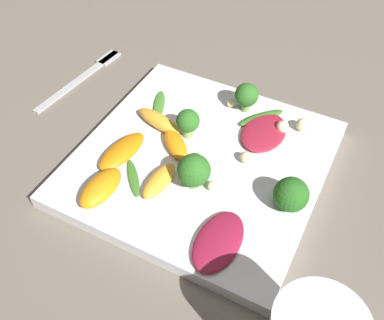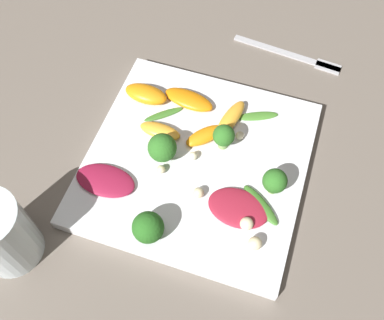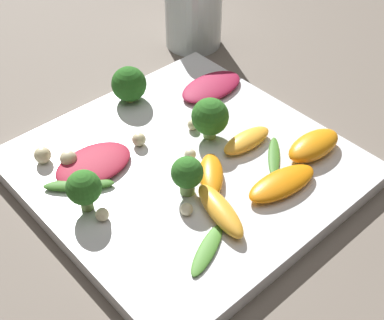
# 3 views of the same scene
# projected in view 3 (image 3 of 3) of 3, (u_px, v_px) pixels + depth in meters

# --- Properties ---
(ground_plane) EXTENTS (2.40, 2.40, 0.00)m
(ground_plane) POSITION_uv_depth(u_px,v_px,m) (186.00, 174.00, 0.57)
(ground_plane) COLOR #6B6056
(plate) EXTENTS (0.31, 0.31, 0.02)m
(plate) POSITION_uv_depth(u_px,v_px,m) (186.00, 168.00, 0.56)
(plate) COLOR white
(plate) RESTS_ON ground_plane
(drinking_glass) EXTENTS (0.08, 0.08, 0.11)m
(drinking_glass) POSITION_uv_depth(u_px,v_px,m) (193.00, 8.00, 0.73)
(drinking_glass) COLOR silver
(drinking_glass) RESTS_ON ground_plane
(radicchio_leaf_0) EXTENTS (0.05, 0.09, 0.01)m
(radicchio_leaf_0) POSITION_uv_depth(u_px,v_px,m) (211.00, 87.00, 0.65)
(radicchio_leaf_0) COLOR maroon
(radicchio_leaf_0) RESTS_ON plate
(radicchio_leaf_1) EXTENTS (0.06, 0.08, 0.01)m
(radicchio_leaf_1) POSITION_uv_depth(u_px,v_px,m) (94.00, 164.00, 0.55)
(radicchio_leaf_1) COLOR maroon
(radicchio_leaf_1) RESTS_ON plate
(orange_segment_0) EXTENTS (0.04, 0.08, 0.01)m
(orange_segment_0) POSITION_uv_depth(u_px,v_px,m) (282.00, 183.00, 0.52)
(orange_segment_0) COLOR orange
(orange_segment_0) RESTS_ON plate
(orange_segment_1) EXTENTS (0.08, 0.04, 0.02)m
(orange_segment_1) POSITION_uv_depth(u_px,v_px,m) (220.00, 210.00, 0.49)
(orange_segment_1) COLOR #FCAD33
(orange_segment_1) RESTS_ON plate
(orange_segment_2) EXTENTS (0.03, 0.06, 0.01)m
(orange_segment_2) POSITION_uv_depth(u_px,v_px,m) (247.00, 140.00, 0.57)
(orange_segment_2) COLOR #FCAD33
(orange_segment_2) RESTS_ON plate
(orange_segment_3) EXTENTS (0.06, 0.06, 0.01)m
(orange_segment_3) POSITION_uv_depth(u_px,v_px,m) (214.00, 173.00, 0.53)
(orange_segment_3) COLOR orange
(orange_segment_3) RESTS_ON plate
(orange_segment_4) EXTENTS (0.04, 0.07, 0.02)m
(orange_segment_4) POSITION_uv_depth(u_px,v_px,m) (314.00, 145.00, 0.56)
(orange_segment_4) COLOR orange
(orange_segment_4) RESTS_ON plate
(broccoli_floret_0) EXTENTS (0.04, 0.04, 0.04)m
(broccoli_floret_0) POSITION_uv_depth(u_px,v_px,m) (129.00, 84.00, 0.62)
(broccoli_floret_0) COLOR #7A9E51
(broccoli_floret_0) RESTS_ON plate
(broccoli_floret_1) EXTENTS (0.03, 0.03, 0.04)m
(broccoli_floret_1) POSITION_uv_depth(u_px,v_px,m) (187.00, 174.00, 0.51)
(broccoli_floret_1) COLOR #84AD5B
(broccoli_floret_1) RESTS_ON plate
(broccoli_floret_2) EXTENTS (0.04, 0.04, 0.05)m
(broccoli_floret_2) POSITION_uv_depth(u_px,v_px,m) (210.00, 117.00, 0.57)
(broccoli_floret_2) COLOR #84AD5B
(broccoli_floret_2) RESTS_ON plate
(broccoli_floret_3) EXTENTS (0.03, 0.03, 0.04)m
(broccoli_floret_3) POSITION_uv_depth(u_px,v_px,m) (84.00, 188.00, 0.49)
(broccoli_floret_3) COLOR #7A9E51
(broccoli_floret_3) RESTS_ON plate
(arugula_sprig_0) EXTENTS (0.06, 0.07, 0.01)m
(arugula_sprig_0) POSITION_uv_depth(u_px,v_px,m) (79.00, 185.00, 0.53)
(arugula_sprig_0) COLOR #3D7528
(arugula_sprig_0) RESTS_ON plate
(arugula_sprig_1) EXTENTS (0.04, 0.06, 0.00)m
(arugula_sprig_1) POSITION_uv_depth(u_px,v_px,m) (207.00, 250.00, 0.47)
(arugula_sprig_1) COLOR #47842D
(arugula_sprig_1) RESTS_ON plate
(arugula_sprig_2) EXTENTS (0.05, 0.05, 0.00)m
(arugula_sprig_2) POSITION_uv_depth(u_px,v_px,m) (274.00, 156.00, 0.56)
(arugula_sprig_2) COLOR #3D7528
(arugula_sprig_2) RESTS_ON plate
(macadamia_nut_0) EXTENTS (0.02, 0.02, 0.02)m
(macadamia_nut_0) POSITION_uv_depth(u_px,v_px,m) (139.00, 139.00, 0.57)
(macadamia_nut_0) COLOR beige
(macadamia_nut_0) RESTS_ON plate
(macadamia_nut_1) EXTENTS (0.01, 0.01, 0.01)m
(macadamia_nut_1) POSITION_uv_depth(u_px,v_px,m) (193.00, 125.00, 0.59)
(macadamia_nut_1) COLOR beige
(macadamia_nut_1) RESTS_ON plate
(macadamia_nut_2) EXTENTS (0.01, 0.01, 0.01)m
(macadamia_nut_2) POSITION_uv_depth(u_px,v_px,m) (187.00, 209.00, 0.50)
(macadamia_nut_2) COLOR beige
(macadamia_nut_2) RESTS_ON plate
(macadamia_nut_3) EXTENTS (0.01, 0.01, 0.01)m
(macadamia_nut_3) POSITION_uv_depth(u_px,v_px,m) (102.00, 214.00, 0.49)
(macadamia_nut_3) COLOR beige
(macadamia_nut_3) RESTS_ON plate
(macadamia_nut_4) EXTENTS (0.02, 0.02, 0.02)m
(macadamia_nut_4) POSITION_uv_depth(u_px,v_px,m) (43.00, 155.00, 0.55)
(macadamia_nut_4) COLOR beige
(macadamia_nut_4) RESTS_ON plate
(macadamia_nut_5) EXTENTS (0.02, 0.02, 0.02)m
(macadamia_nut_5) POSITION_uv_depth(u_px,v_px,m) (68.00, 158.00, 0.55)
(macadamia_nut_5) COLOR beige
(macadamia_nut_5) RESTS_ON plate
(macadamia_nut_6) EXTENTS (0.01, 0.01, 0.01)m
(macadamia_nut_6) POSITION_uv_depth(u_px,v_px,m) (189.00, 154.00, 0.56)
(macadamia_nut_6) COLOR beige
(macadamia_nut_6) RESTS_ON plate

